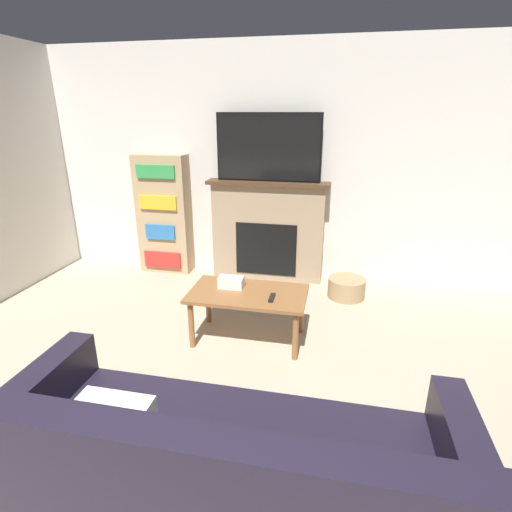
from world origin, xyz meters
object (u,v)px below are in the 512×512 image
couch (224,479)px  bookshelf (164,215)px  tv (268,148)px  storage_basket (346,288)px  coffee_table (248,298)px  fireplace (268,231)px

couch → bookshelf: size_ratio=1.54×
tv → storage_basket: bearing=-20.4°
couch → coffee_table: bearing=99.1°
fireplace → tv: 0.97m
fireplace → couch: 3.21m
fireplace → couch: fireplace is taller
couch → coffee_table: couch is taller
tv → coffee_table: size_ratio=1.16×
coffee_table → storage_basket: (0.87, 1.08, -0.30)m
couch → coffee_table: size_ratio=2.22×
couch → fireplace: bearing=96.6°
storage_basket → bookshelf: bearing=171.1°
tv → storage_basket: 1.79m
storage_basket → tv: bearing=159.6°
fireplace → storage_basket: size_ratio=3.48×
tv → storage_basket: (0.96, -0.36, -1.46)m
couch → storage_basket: bearing=77.9°
couch → storage_basket: size_ratio=5.53×
bookshelf → storage_basket: size_ratio=3.59×
storage_basket → couch: bearing=-102.1°
coffee_table → couch: bearing=-80.9°
fireplace → bookshelf: (-1.32, -0.02, 0.13)m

